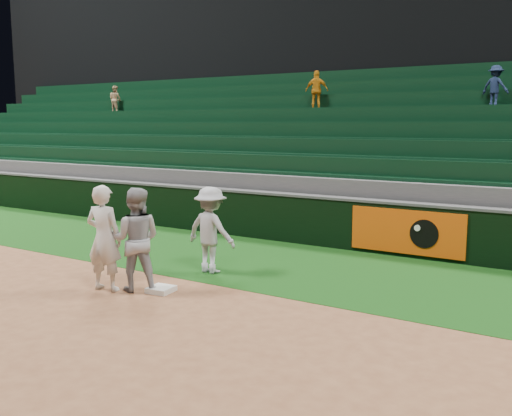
# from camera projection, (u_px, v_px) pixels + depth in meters

# --- Properties ---
(ground) EXTENTS (70.00, 70.00, 0.00)m
(ground) POSITION_uv_depth(u_px,v_px,m) (156.00, 292.00, 10.32)
(ground) COLOR brown
(ground) RESTS_ON ground
(foul_grass) EXTENTS (36.00, 4.20, 0.01)m
(foul_grass) POSITION_uv_depth(u_px,v_px,m) (247.00, 259.00, 12.82)
(foul_grass) COLOR #0D350D
(foul_grass) RESTS_ON ground
(upper_deck) EXTENTS (40.00, 12.00, 12.00)m
(upper_deck) POSITION_uv_depth(u_px,v_px,m) (434.00, 52.00, 24.03)
(upper_deck) COLOR black
(upper_deck) RESTS_ON ground
(first_base) EXTENTS (0.47, 0.47, 0.10)m
(first_base) POSITION_uv_depth(u_px,v_px,m) (161.00, 289.00, 10.29)
(first_base) COLOR white
(first_base) RESTS_ON ground
(first_baseman) EXTENTS (0.78, 0.60, 1.93)m
(first_baseman) POSITION_uv_depth(u_px,v_px,m) (104.00, 238.00, 10.29)
(first_baseman) COLOR silver
(first_baseman) RESTS_ON ground
(baserunner) EXTENTS (1.15, 1.09, 1.88)m
(baserunner) POSITION_uv_depth(u_px,v_px,m) (136.00, 239.00, 10.28)
(baserunner) COLOR #94969E
(baserunner) RESTS_ON ground
(base_coach) EXTENTS (1.16, 0.71, 1.75)m
(base_coach) POSITION_uv_depth(u_px,v_px,m) (211.00, 230.00, 11.52)
(base_coach) COLOR #9FA2AC
(base_coach) RESTS_ON foul_grass
(field_wall) EXTENTS (36.00, 0.45, 1.25)m
(field_wall) POSITION_uv_depth(u_px,v_px,m) (294.00, 218.00, 14.56)
(field_wall) COLOR black
(field_wall) RESTS_ON ground
(stadium_seating) EXTENTS (36.00, 5.95, 4.85)m
(stadium_seating) POSITION_uv_depth(u_px,v_px,m) (353.00, 167.00, 17.57)
(stadium_seating) COLOR #3D3E40
(stadium_seating) RESTS_ON ground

